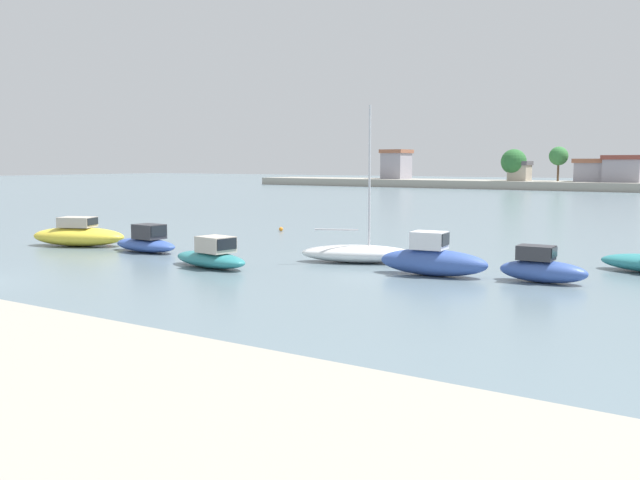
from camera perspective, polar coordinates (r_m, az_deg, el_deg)
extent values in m
ellipsoid|color=yellow|center=(40.74, -19.16, 0.27)|extent=(5.77, 4.01, 1.05)
cube|color=#BCB2A3|center=(40.69, -19.25, 1.39)|extent=(2.16, 1.83, 0.56)
cube|color=black|center=(40.23, -18.13, 1.46)|extent=(0.49, 1.05, 0.39)
ellipsoid|color=#3856A8|center=(37.08, -14.10, -0.41)|extent=(4.23, 1.74, 0.70)
cube|color=#333338|center=(36.76, -13.82, 0.68)|extent=(1.52, 1.19, 0.75)
cube|color=black|center=(36.19, -13.07, 0.73)|extent=(0.13, 1.01, 0.52)
ellipsoid|color=teal|center=(31.05, -8.98, -1.58)|extent=(4.49, 2.13, 0.70)
cube|color=#BCB2A3|center=(30.66, -8.54, -0.36)|extent=(1.64, 1.39, 0.70)
cube|color=black|center=(30.09, -7.65, -0.34)|extent=(0.24, 1.06, 0.49)
ellipsoid|color=white|center=(32.19, 3.13, -1.13)|extent=(5.52, 3.73, 0.82)
cylinder|color=silver|center=(31.87, 4.08, 5.27)|extent=(0.10, 0.10, 6.37)
cylinder|color=#B7B7BC|center=(32.19, 1.35, 0.85)|extent=(1.87, 0.91, 0.08)
ellipsoid|color=#3856A8|center=(28.81, 9.24, -1.82)|extent=(4.66, 1.97, 1.08)
cube|color=silver|center=(28.75, 8.92, -0.03)|extent=(1.46, 1.22, 0.72)
cube|color=black|center=(28.55, 10.21, 0.05)|extent=(0.19, 0.97, 0.50)
ellipsoid|color=#3856A8|center=(28.15, 17.79, -2.46)|extent=(3.39, 1.34, 0.86)
cube|color=#333338|center=(28.13, 17.26, -1.00)|extent=(1.37, 1.00, 0.56)
cube|color=black|center=(27.96, 18.59, -0.97)|extent=(0.11, 0.86, 0.39)
sphere|color=red|center=(43.44, -16.90, 0.23)|extent=(0.32, 0.32, 0.32)
sphere|color=orange|center=(46.84, -3.21, 0.90)|extent=(0.28, 0.28, 0.28)
cube|color=#9E998C|center=(123.48, 21.47, 4.13)|extent=(130.16, 11.05, 1.41)
cube|color=#99939E|center=(137.33, 6.26, 6.04)|extent=(4.34, 5.14, 4.97)
cube|color=#995B42|center=(137.34, 6.28, 7.23)|extent=(4.78, 5.65, 0.70)
cube|color=#B2A38E|center=(125.54, 16.01, 5.29)|extent=(3.27, 3.49, 2.71)
cube|color=#565156|center=(125.53, 16.04, 6.07)|extent=(3.60, 3.84, 0.70)
cube|color=#99939E|center=(124.94, 21.77, 5.17)|extent=(6.43, 5.46, 3.09)
cube|color=#995B42|center=(124.93, 21.80, 6.04)|extent=(7.07, 6.00, 0.70)
cube|color=#99939E|center=(122.79, 23.56, 5.21)|extent=(5.60, 4.53, 3.64)
cube|color=brown|center=(122.78, 23.61, 6.22)|extent=(6.16, 4.98, 0.70)
cylinder|color=brown|center=(125.18, 15.54, 5.04)|extent=(0.36, 0.36, 1.55)
sphere|color=#2D6B33|center=(125.16, 15.57, 6.19)|extent=(4.36, 4.36, 4.36)
cylinder|color=brown|center=(125.86, 18.90, 5.26)|extent=(0.36, 0.36, 2.99)
sphere|color=#387A3D|center=(125.85, 18.95, 6.52)|extent=(3.19, 3.19, 3.19)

